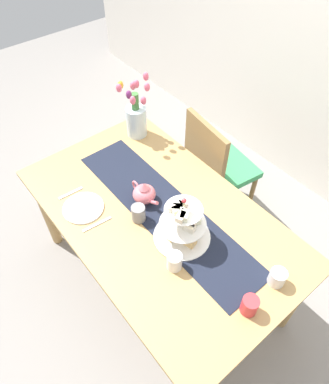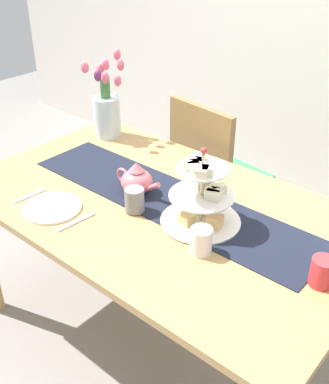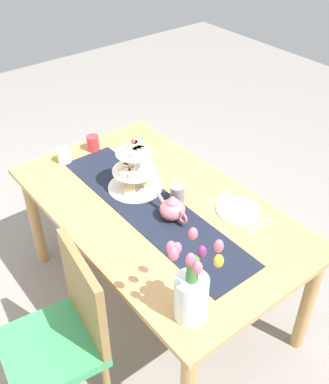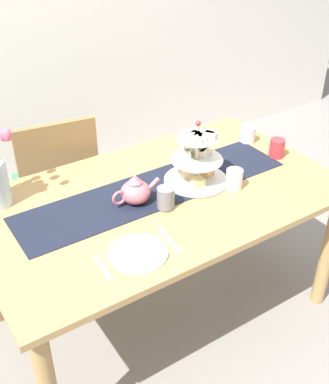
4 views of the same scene
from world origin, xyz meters
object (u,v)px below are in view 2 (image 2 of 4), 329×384
object	(u,v)px
tiered_cake_stand	(203,196)
mug_orange	(322,272)
dining_table	(161,224)
teapot	(137,180)
tulip_vase	(107,109)
chair_left	(214,172)
mug_white_text	(201,241)
knife_left	(76,222)
dinner_plate_left	(52,208)
mug_grey	(134,200)
fork_left	(30,196)

from	to	relation	value
tiered_cake_stand	mug_orange	size ratio (longest dim) A/B	3.20
dining_table	teapot	xyz separation A→B (m)	(-0.13, 0.00, 0.16)
teapot	tulip_vase	bearing A→B (deg)	147.70
chair_left	mug_orange	size ratio (longest dim) A/B	9.58
mug_white_text	knife_left	bearing A→B (deg)	-160.74
dinner_plate_left	mug_orange	xyz separation A→B (m)	(0.98, 0.27, 0.04)
teapot	mug_grey	world-z (taller)	teapot
chair_left	mug_white_text	bearing A→B (deg)	-57.75
teapot	knife_left	xyz separation A→B (m)	(-0.02, -0.30, -0.06)
tiered_cake_stand	dinner_plate_left	world-z (taller)	tiered_cake_stand
teapot	mug_white_text	distance (m)	0.46
dining_table	mug_grey	xyz separation A→B (m)	(-0.04, -0.10, 0.15)
dining_table	mug_grey	distance (m)	0.19
dining_table	mug_grey	size ratio (longest dim) A/B	17.14
mug_white_text	dinner_plate_left	bearing A→B (deg)	-165.14
tulip_vase	mug_orange	world-z (taller)	tulip_vase
mug_grey	mug_white_text	bearing A→B (deg)	-6.33
fork_left	tulip_vase	bearing A→B (deg)	107.52
tulip_vase	fork_left	distance (m)	0.67
teapot	fork_left	distance (m)	0.44
mug_white_text	mug_orange	world-z (taller)	same
dining_table	mug_grey	bearing A→B (deg)	-110.92
tulip_vase	chair_left	bearing A→B (deg)	43.29
chair_left	fork_left	distance (m)	1.06
mug_grey	knife_left	bearing A→B (deg)	-119.41
chair_left	mug_grey	xyz separation A→B (m)	(0.19, -0.81, 0.28)
chair_left	tulip_vase	xyz separation A→B (m)	(-0.41, -0.38, 0.37)
teapot	tulip_vase	size ratio (longest dim) A/B	0.56
tulip_vase	fork_left	world-z (taller)	tulip_vase
dining_table	fork_left	distance (m)	0.55
teapot	tulip_vase	xyz separation A→B (m)	(-0.51, 0.32, 0.09)
dining_table	tulip_vase	xyz separation A→B (m)	(-0.64, 0.32, 0.24)
fork_left	knife_left	world-z (taller)	same
dinner_plate_left	mug_grey	distance (m)	0.33
chair_left	teapot	xyz separation A→B (m)	(0.10, -0.71, 0.29)
chair_left	mug_orange	xyz separation A→B (m)	(0.92, -0.74, 0.28)
tiered_cake_stand	mug_orange	xyz separation A→B (m)	(0.48, -0.03, -0.06)
tulip_vase	dinner_plate_left	bearing A→B (deg)	-61.32
dinner_plate_left	knife_left	distance (m)	0.15
chair_left	mug_grey	bearing A→B (deg)	-76.78
chair_left	mug_grey	size ratio (longest dim) A/B	9.58
dining_table	tiered_cake_stand	distance (m)	0.29
fork_left	mug_white_text	bearing A→B (deg)	12.07
tulip_vase	knife_left	size ratio (longest dim) A/B	2.50
knife_left	dining_table	bearing A→B (deg)	63.39
tiered_cake_stand	knife_left	bearing A→B (deg)	-138.86
mug_grey	mug_white_text	distance (m)	0.35
teapot	dining_table	bearing A→B (deg)	0.00
chair_left	knife_left	world-z (taller)	chair_left
tulip_vase	tiered_cake_stand	bearing A→B (deg)	-20.83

